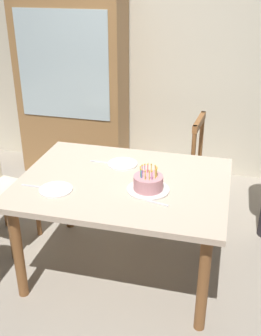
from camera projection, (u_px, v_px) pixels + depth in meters
ground at (124, 268)px, 3.14m from camera, size 6.40×6.40×0.00m
back_wall at (170, 50)px, 4.18m from camera, size 6.40×0.10×2.60m
dining_table at (123, 192)px, 2.85m from camera, size 1.42×1.08×0.75m
birthday_cake at (148, 184)px, 2.67m from camera, size 0.28×0.28×0.17m
plate_near_celebrant at (56, 190)px, 2.69m from camera, size 0.22×0.22×0.01m
plate_far_side at (123, 164)px, 3.04m from camera, size 0.22×0.22×0.01m
fork_near_celebrant at (34, 186)px, 2.73m from camera, size 0.18×0.02×0.01m
fork_far_side at (102, 162)px, 3.07m from camera, size 0.18×0.02×0.01m
fork_near_guest at (155, 202)px, 2.54m from camera, size 0.18×0.06×0.01m
chair_spindle_back at (176, 169)px, 3.63m from camera, size 0.48×0.48×0.95m
china_cabinet at (73, 85)px, 4.30m from camera, size 1.10×0.45×1.90m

